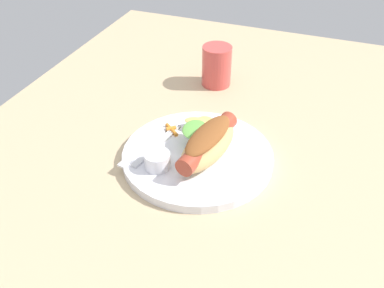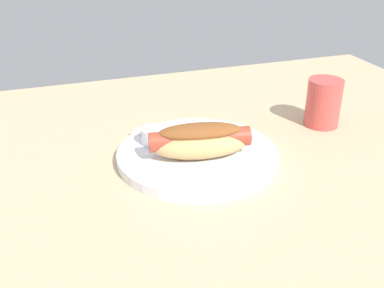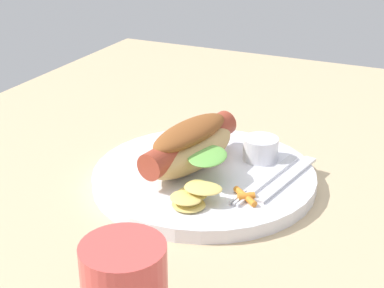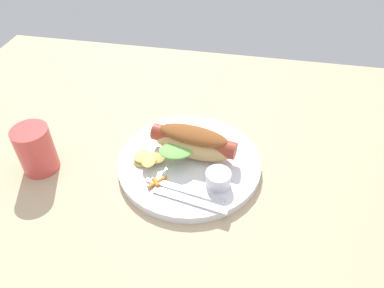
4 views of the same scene
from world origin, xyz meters
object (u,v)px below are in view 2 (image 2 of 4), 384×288
at_px(fork, 178,132).
at_px(carrot_garnish, 208,128).
at_px(plate, 198,155).
at_px(sauce_ramekin, 154,136).
at_px(chips_pile, 234,134).
at_px(drinking_cup, 323,103).
at_px(hot_dog, 200,140).
at_px(knife, 170,128).

relative_size(fork, carrot_garnish, 4.11).
height_order(plate, sauce_ramekin, sauce_ramekin).
relative_size(fork, chips_pile, 2.18).
bearing_deg(chips_pile, sauce_ramekin, -12.62).
xyz_separation_m(chips_pile, drinking_cup, (-0.20, -0.04, 0.02)).
bearing_deg(plate, chips_pile, -164.53).
xyz_separation_m(plate, sauce_ramekin, (0.06, -0.05, 0.02)).
bearing_deg(hot_dog, sauce_ramekin, 139.37).
relative_size(sauce_ramekin, carrot_garnish, 1.26).
relative_size(fork, drinking_cup, 1.58).
distance_m(hot_dog, sauce_ramekin, 0.09).
distance_m(plate, fork, 0.08).
height_order(sauce_ramekin, chips_pile, sauce_ramekin).
xyz_separation_m(plate, fork, (0.01, -0.08, 0.01)).
relative_size(chips_pile, carrot_garnish, 1.89).
height_order(hot_dog, fork, hot_dog).
height_order(plate, hot_dog, hot_dog).
bearing_deg(sauce_ramekin, knife, -131.55).
height_order(hot_dog, carrot_garnish, hot_dog).
distance_m(fork, knife, 0.02).
xyz_separation_m(knife, chips_pile, (-0.09, 0.08, 0.01)).
bearing_deg(hot_dog, fork, 103.99).
bearing_deg(fork, hot_dog, -75.45).
height_order(plate, fork, fork).
height_order(plate, chips_pile, chips_pile).
height_order(knife, chips_pile, chips_pile).
xyz_separation_m(plate, chips_pile, (-0.07, -0.02, 0.02)).
distance_m(hot_dog, fork, 0.10).
height_order(sauce_ramekin, carrot_garnish, sauce_ramekin).
bearing_deg(knife, carrot_garnish, -12.11).
relative_size(hot_dog, fork, 1.15).
distance_m(sauce_ramekin, fork, 0.06).
distance_m(plate, carrot_garnish, 0.08).
bearing_deg(carrot_garnish, chips_pile, 120.86).
bearing_deg(chips_pile, knife, -39.13).
height_order(hot_dog, drinking_cup, drinking_cup).
relative_size(carrot_garnish, drinking_cup, 0.38).
bearing_deg(knife, sauce_ramekin, -120.91).
bearing_deg(plate, carrot_garnish, -122.74).
distance_m(knife, carrot_garnish, 0.07).
bearing_deg(sauce_ramekin, hot_dog, 129.70).
height_order(fork, knife, same).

